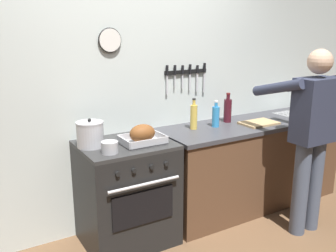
{
  "coord_description": "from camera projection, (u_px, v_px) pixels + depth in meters",
  "views": [
    {
      "loc": [
        -1.43,
        -1.74,
        1.83
      ],
      "look_at": [
        0.11,
        0.85,
        1.03
      ],
      "focal_mm": 40.13,
      "sensor_mm": 36.0,
      "label": 1
    }
  ],
  "objects": [
    {
      "name": "wall_back",
      "position": [
        130.0,
        87.0,
        3.41
      ],
      "size": [
        6.0,
        0.13,
        2.6
      ],
      "color": "silver",
      "rests_on": "ground"
    },
    {
      "name": "bottle_cooking_oil",
      "position": [
        194.0,
        116.0,
        3.51
      ],
      "size": [
        0.07,
        0.07,
        0.29
      ],
      "color": "gold",
      "rests_on": "counter_block"
    },
    {
      "name": "stock_pot",
      "position": [
        90.0,
        134.0,
        2.99
      ],
      "size": [
        0.22,
        0.22,
        0.23
      ],
      "color": "#B7B7BC",
      "rests_on": "stove"
    },
    {
      "name": "saucepan",
      "position": [
        110.0,
        147.0,
        2.86
      ],
      "size": [
        0.13,
        0.13,
        0.09
      ],
      "color": "#B7B7BC",
      "rests_on": "stove"
    },
    {
      "name": "stove",
      "position": [
        127.0,
        193.0,
        3.22
      ],
      "size": [
        0.76,
        0.67,
        0.9
      ],
      "color": "black",
      "rests_on": "ground"
    },
    {
      "name": "cutting_board",
      "position": [
        259.0,
        123.0,
        3.72
      ],
      "size": [
        0.36,
        0.24,
        0.02
      ],
      "primitive_type": "cube",
      "color": "tan",
      "rests_on": "counter_block"
    },
    {
      "name": "bottle_dish_soap",
      "position": [
        216.0,
        116.0,
        3.59
      ],
      "size": [
        0.07,
        0.07,
        0.25
      ],
      "color": "#338CCC",
      "rests_on": "counter_block"
    },
    {
      "name": "roasting_pan",
      "position": [
        142.0,
        135.0,
        3.08
      ],
      "size": [
        0.35,
        0.26,
        0.16
      ],
      "color": "#B7B7BC",
      "rests_on": "stove"
    },
    {
      "name": "person_cook",
      "position": [
        311.0,
        131.0,
        3.28
      ],
      "size": [
        0.51,
        0.63,
        1.66
      ],
      "rotation": [
        0.0,
        0.0,
        1.47
      ],
      "color": "#4C566B",
      "rests_on": "ground"
    },
    {
      "name": "counter_block",
      "position": [
        251.0,
        162.0,
        3.93
      ],
      "size": [
        2.03,
        0.65,
        0.9
      ],
      "color": "brown",
      "rests_on": "ground"
    },
    {
      "name": "bottle_wine_red",
      "position": [
        228.0,
        110.0,
        3.77
      ],
      "size": [
        0.08,
        0.08,
        0.3
      ],
      "color": "#47141E",
      "rests_on": "counter_block"
    }
  ]
}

